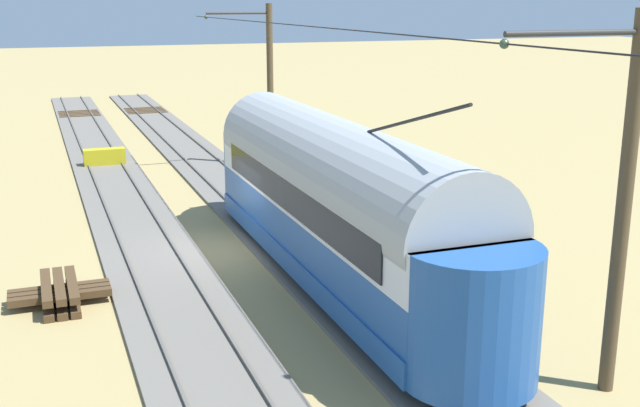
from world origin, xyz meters
name	(u,v)px	position (x,y,z in m)	size (l,w,h in m)	color
ground_plane	(224,251)	(0.00, 0.00, 0.00)	(220.00, 220.00, 0.00)	#9E8956
track_streetcar_siding	(289,239)	(-2.11, -0.31, 0.05)	(2.80, 80.00, 0.18)	#666059
track_adjacent_siding	(150,254)	(2.11, -0.31, 0.05)	(2.80, 80.00, 0.18)	#666059
vintage_streetcar	(335,199)	(-2.11, 3.55, 2.25)	(2.65, 15.77, 5.30)	#1E4C93
catenary_pole_foreground	(268,83)	(-4.74, -10.99, 3.70)	(2.93, 0.28, 7.06)	#4C3D28
catenary_pole_mid_near	(621,202)	(-4.74, 10.74, 3.70)	(2.93, 0.28, 7.06)	#4C3D28
overhead_wire_run	(481,41)	(-2.16, 9.97, 6.52)	(2.72, 47.45, 0.18)	black
switch_stand	(267,169)	(-3.60, -7.59, 0.70)	(0.50, 0.30, 1.24)	black
spare_tie_stack	(60,293)	(4.72, 2.57, 0.27)	(2.40, 2.40, 0.54)	#47331E
track_end_bumper	(105,158)	(2.11, -13.70, 0.40)	(1.80, 0.60, 0.80)	#B2A519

